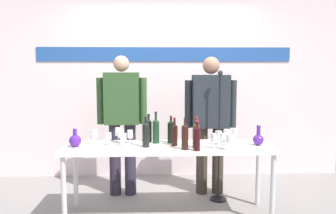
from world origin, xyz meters
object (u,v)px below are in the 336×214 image
object	(u,v)px
wine_glass_right_3	(227,134)
wine_glass_left_5	(118,132)
wine_glass_left_0	(94,134)
wine_bottle_4	(146,134)
microphone_stand	(219,157)
wine_bottle_0	(196,134)
decanter_blue_left	(75,140)
display_table	(169,152)
wine_bottle_1	(156,130)
wine_glass_left_1	(108,136)
wine_glass_left_2	(130,134)
presenter_right	(210,116)
wine_bottle_6	(185,136)
wine_bottle_7	(197,137)
wine_glass_right_4	(229,139)
wine_bottle_3	(149,130)
wine_glass_left_4	(121,134)
wine_glass_right_2	(214,138)
wine_bottle_2	(174,134)
wine_glass_right_1	(219,135)
wine_glass_right_5	(223,138)
presenter_left	(122,116)
wine_glass_left_3	(123,137)
wine_glass_right_0	(235,133)
decanter_blue_right	(258,139)

from	to	relation	value
wine_glass_right_3	wine_glass_left_5	bearing A→B (deg)	171.09
wine_glass_left_0	wine_glass_right_3	world-z (taller)	same
wine_bottle_4	wine_glass_left_0	size ratio (longest dim) A/B	1.97
wine_bottle_4	microphone_stand	bearing A→B (deg)	28.66
wine_bottle_0	microphone_stand	size ratio (longest dim) A/B	0.21
decanter_blue_left	wine_bottle_4	xyz separation A→B (m)	(0.73, -0.03, 0.07)
display_table	wine_bottle_1	xyz separation A→B (m)	(-0.13, 0.12, 0.21)
wine_glass_left_1	wine_glass_left_2	bearing A→B (deg)	19.15
presenter_right	wine_glass_right_3	size ratio (longest dim) A/B	10.56
wine_glass_left_5	microphone_stand	size ratio (longest dim) A/B	0.11
wine_bottle_6	wine_bottle_7	distance (m)	0.12
wine_glass_left_0	wine_glass_right_4	bearing A→B (deg)	-12.82
wine_bottle_3	wine_glass_right_3	world-z (taller)	wine_bottle_3
display_table	wine_glass_right_3	size ratio (longest dim) A/B	13.51
wine_glass_left_4	wine_glass_right_2	distance (m)	0.99
wine_bottle_6	microphone_stand	world-z (taller)	microphone_stand
wine_glass_right_2	wine_bottle_3	bearing A→B (deg)	152.38
wine_bottle_2	wine_glass_right_1	size ratio (longest dim) A/B	1.96
wine_bottle_1	wine_glass_right_5	bearing A→B (deg)	-22.30
microphone_stand	wine_glass_left_0	bearing A→B (deg)	-166.51
wine_bottle_4	wine_glass_left_0	distance (m)	0.57
wine_glass_left_5	wine_glass_left_1	bearing A→B (deg)	-122.39
wine_bottle_6	wine_glass_right_4	size ratio (longest dim) A/B	2.05
decanter_blue_left	wine_glass_left_5	distance (m)	0.47
presenter_left	wine_bottle_7	world-z (taller)	presenter_left
wine_glass_left_3	wine_bottle_2	bearing A→B (deg)	0.07
wine_glass_left_3	wine_glass_left_5	size ratio (longest dim) A/B	0.83
wine_bottle_2	microphone_stand	bearing A→B (deg)	37.10
decanter_blue_left	wine_glass_left_4	xyz separation A→B (m)	(0.46, 0.13, 0.04)
wine_bottle_2	wine_glass_left_3	distance (m)	0.53
wine_bottle_2	wine_glass_right_4	xyz separation A→B (m)	(0.53, -0.23, -0.01)
wine_bottle_7	microphone_stand	size ratio (longest dim) A/B	0.19
wine_glass_right_0	wine_glass_right_4	world-z (taller)	wine_glass_right_4
wine_glass_left_4	wine_glass_right_1	distance (m)	1.04
wine_glass_right_0	microphone_stand	distance (m)	0.47
decanter_blue_left	wine_bottle_7	bearing A→B (deg)	-9.91
wine_bottle_6	wine_glass_right_2	distance (m)	0.30
wine_glass_left_4	wine_glass_left_5	distance (m)	0.09
presenter_right	wine_glass_right_5	size ratio (longest dim) A/B	11.14
decanter_blue_left	wine_glass_left_1	distance (m)	0.34
wine_glass_left_3	wine_glass_right_3	world-z (taller)	wine_glass_right_3
wine_glass_left_5	wine_glass_right_0	bearing A→B (deg)	-2.88
wine_glass_left_3	wine_glass_right_2	size ratio (longest dim) A/B	0.89
decanter_blue_left	wine_glass_left_5	bearing A→B (deg)	26.02
wine_glass_left_0	wine_glass_left_1	distance (m)	0.16
presenter_right	wine_glass_right_1	bearing A→B (deg)	-91.71
presenter_left	wine_bottle_7	size ratio (longest dim) A/B	5.75
wine_glass_left_0	decanter_blue_right	bearing A→B (deg)	-3.14
microphone_stand	wine_bottle_1	bearing A→B (deg)	-158.96
wine_bottle_7	wine_glass_right_4	world-z (taller)	wine_bottle_7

